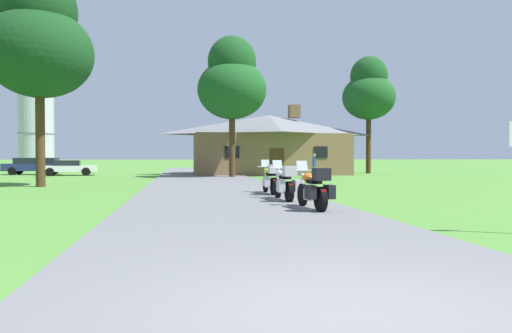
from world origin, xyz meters
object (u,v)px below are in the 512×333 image
object	(u,v)px
motorcycle_orange_nearest_to_camera	(314,189)
parked_navy_suv_far_left	(35,165)
metal_silo_distant	(36,129)
bystander_blue_shirt_near_lodge	(314,165)
tree_left_near	(39,41)
motorcycle_yellow_farthest_in_row	(271,179)
tree_right_of_lodge	(369,91)
motorcycle_white_second_in_row	(285,183)
tree_by_lodge_front	(232,82)
parked_white_sedan_far_left	(69,167)

from	to	relation	value
motorcycle_orange_nearest_to_camera	parked_navy_suv_far_left	size ratio (longest dim) A/B	0.45
metal_silo_distant	bystander_blue_shirt_near_lodge	bearing A→B (deg)	-43.71
motorcycle_orange_nearest_to_camera	tree_left_near	distance (m)	17.25
motorcycle_yellow_farthest_in_row	tree_right_of_lodge	world-z (taller)	tree_right_of_lodge
motorcycle_yellow_farthest_in_row	motorcycle_white_second_in_row	bearing A→B (deg)	-92.88
motorcycle_yellow_farthest_in_row	bystander_blue_shirt_near_lodge	size ratio (longest dim) A/B	1.24
motorcycle_yellow_farthest_in_row	metal_silo_distant	xyz separation A→B (m)	(-18.50, 34.59, 3.76)
motorcycle_white_second_in_row	parked_navy_suv_far_left	distance (m)	30.61
tree_by_lodge_front	parked_white_sedan_far_left	world-z (taller)	tree_by_lodge_front
tree_by_lodge_front	parked_white_sedan_far_left	distance (m)	14.95
motorcycle_orange_nearest_to_camera	tree_right_of_lodge	size ratio (longest dim) A/B	0.20
metal_silo_distant	parked_white_sedan_far_left	size ratio (longest dim) A/B	1.97
tree_right_of_lodge	metal_silo_distant	world-z (taller)	tree_right_of_lodge
bystander_blue_shirt_near_lodge	parked_white_sedan_far_left	bearing A→B (deg)	77.71
motorcycle_white_second_in_row	bystander_blue_shirt_near_lodge	world-z (taller)	bystander_blue_shirt_near_lodge
motorcycle_orange_nearest_to_camera	parked_navy_suv_far_left	bearing A→B (deg)	114.02
tree_right_of_lodge	parked_navy_suv_far_left	bearing A→B (deg)	176.77
tree_by_lodge_front	tree_left_near	bearing A→B (deg)	-139.67
bystander_blue_shirt_near_lodge	tree_right_of_lodge	xyz separation A→B (m)	(7.94, 10.18, 6.36)
motorcycle_orange_nearest_to_camera	bystander_blue_shirt_near_lodge	xyz separation A→B (m)	(4.98, 17.33, 0.34)
motorcycle_orange_nearest_to_camera	tree_right_of_lodge	xyz separation A→B (m)	(12.92, 27.51, 6.70)
tree_right_of_lodge	motorcycle_orange_nearest_to_camera	bearing A→B (deg)	-115.16
tree_by_lodge_front	tree_right_of_lodge	bearing A→B (deg)	26.92
motorcycle_orange_nearest_to_camera	metal_silo_distant	distance (m)	44.24
tree_by_lodge_front	tree_right_of_lodge	world-z (taller)	tree_right_of_lodge
motorcycle_yellow_farthest_in_row	bystander_blue_shirt_near_lodge	xyz separation A→B (m)	(5.14, 11.98, 0.34)
motorcycle_white_second_in_row	parked_white_sedan_far_left	xyz separation A→B (m)	(-12.19, 23.94, 0.03)
motorcycle_orange_nearest_to_camera	tree_by_lodge_front	xyz separation A→B (m)	(-0.01, 20.94, 6.18)
bystander_blue_shirt_near_lodge	parked_navy_suv_far_left	bearing A→B (deg)	76.12
tree_left_near	tree_right_of_lodge	bearing A→B (deg)	33.41
motorcycle_orange_nearest_to_camera	parked_white_sedan_far_left	xyz separation A→B (m)	(-12.39, 26.63, 0.03)
tree_left_near	metal_silo_distant	size ratio (longest dim) A/B	1.21
tree_left_near	tree_by_lodge_front	distance (m)	13.59
motorcycle_white_second_in_row	parked_white_sedan_far_left	size ratio (longest dim) A/B	0.47
tree_left_near	parked_white_sedan_far_left	distance (m)	16.00
motorcycle_yellow_farthest_in_row	tree_by_lodge_front	xyz separation A→B (m)	(0.16, 15.59, 6.18)
motorcycle_yellow_farthest_in_row	tree_right_of_lodge	distance (m)	26.59
tree_right_of_lodge	metal_silo_distant	distance (m)	34.07
tree_left_near	metal_silo_distant	world-z (taller)	tree_left_near
motorcycle_white_second_in_row	motorcycle_yellow_farthest_in_row	bearing A→B (deg)	86.35
bystander_blue_shirt_near_lodge	tree_left_near	size ratio (longest dim) A/B	0.16
motorcycle_orange_nearest_to_camera	bystander_blue_shirt_near_lodge	distance (m)	18.04
metal_silo_distant	tree_by_lodge_front	bearing A→B (deg)	-45.51
motorcycle_white_second_in_row	tree_by_lodge_front	distance (m)	19.27
metal_silo_distant	parked_white_sedan_far_left	bearing A→B (deg)	-64.75
motorcycle_orange_nearest_to_camera	parked_navy_suv_far_left	world-z (taller)	parked_navy_suv_far_left
bystander_blue_shirt_near_lodge	metal_silo_distant	bearing A→B (deg)	62.17
motorcycle_yellow_farthest_in_row	parked_navy_suv_far_left	world-z (taller)	parked_navy_suv_far_left
motorcycle_yellow_farthest_in_row	metal_silo_distant	distance (m)	39.40
motorcycle_yellow_farthest_in_row	tree_by_lodge_front	bearing A→B (deg)	87.31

